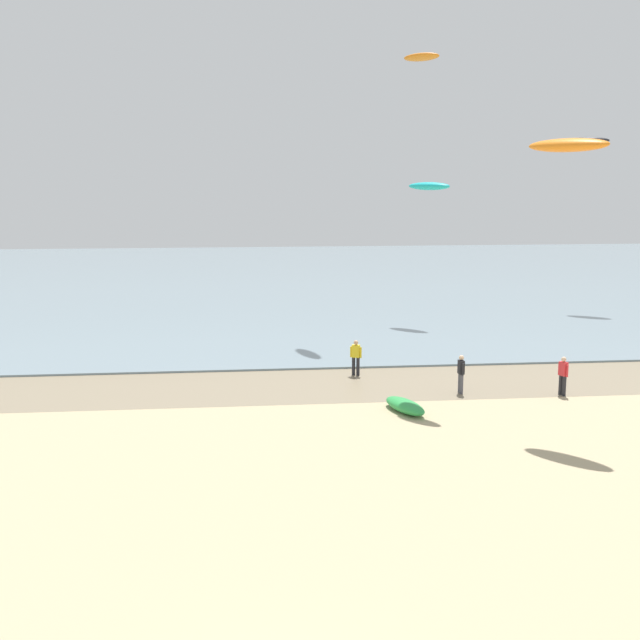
% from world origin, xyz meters
% --- Properties ---
extents(wet_sand_strip, '(120.00, 6.03, 0.01)m').
position_xyz_m(wet_sand_strip, '(0.00, 23.47, 0.00)').
color(wet_sand_strip, '#84755B').
rests_on(wet_sand_strip, ground).
extents(sea, '(160.00, 70.00, 0.10)m').
position_xyz_m(sea, '(0.00, 61.49, 0.05)').
color(sea, gray).
rests_on(sea, ground).
extents(person_nearest_camera, '(0.34, 0.54, 1.71)m').
position_xyz_m(person_nearest_camera, '(13.54, 20.72, 0.92)').
color(person_nearest_camera, '#232328').
rests_on(person_nearest_camera, ground).
extents(person_mid_beach, '(0.52, 0.35, 1.71)m').
position_xyz_m(person_mid_beach, '(5.18, 25.14, 0.92)').
color(person_mid_beach, '#232328').
rests_on(person_mid_beach, ground).
extents(person_by_waterline, '(0.23, 0.57, 1.71)m').
position_xyz_m(person_by_waterline, '(9.25, 21.48, 0.92)').
color(person_by_waterline, '#4C4C56').
rests_on(person_by_waterline, ground).
extents(grounded_kite, '(1.72, 2.67, 0.50)m').
position_xyz_m(grounded_kite, '(6.25, 18.97, 0.25)').
color(grounded_kite, green).
rests_on(grounded_kite, ground).
extents(kite_aloft_0, '(2.84, 3.07, 0.60)m').
position_xyz_m(kite_aloft_0, '(11.77, 17.28, 10.45)').
color(kite_aloft_0, orange).
extents(kite_aloft_1, '(1.83, 2.02, 0.36)m').
position_xyz_m(kite_aloft_1, '(7.61, 21.40, 8.94)').
color(kite_aloft_1, '#19B2B7').
extents(kite_aloft_3, '(2.59, 2.48, 0.68)m').
position_xyz_m(kite_aloft_3, '(12.05, 42.55, 17.17)').
color(kite_aloft_3, orange).
extents(kite_aloft_5, '(2.96, 2.45, 0.65)m').
position_xyz_m(kite_aloft_5, '(24.37, 43.60, 11.86)').
color(kite_aloft_5, black).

